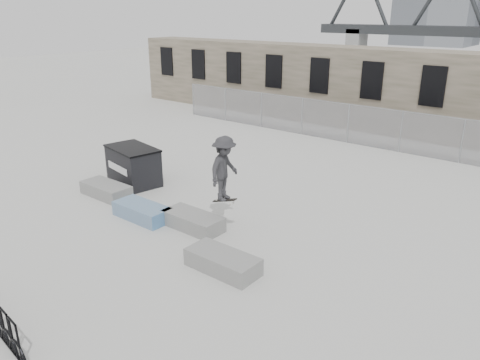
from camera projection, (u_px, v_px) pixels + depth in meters
name	position (u px, v px, depth m)	size (l,w,h in m)	color
ground	(169.00, 223.00, 15.06)	(120.00, 120.00, 0.00)	beige
stone_wall	(380.00, 90.00, 26.19)	(36.00, 2.58, 4.50)	#675E4C
chainlink_fence	(348.00, 123.00, 23.87)	(22.06, 0.06, 2.02)	gray
planter_far_left	(106.00, 189.00, 17.16)	(2.00, 0.90, 0.48)	gray
planter_center_left	(142.00, 211.00, 15.31)	(2.00, 0.90, 0.48)	teal
planter_center_right	(193.00, 220.00, 14.63)	(2.00, 0.90, 0.48)	gray
planter_offset	(223.00, 261.00, 12.24)	(2.00, 0.90, 0.48)	gray
dumpster	(133.00, 165.00, 18.28)	(2.45, 1.76, 1.47)	black
skateboarder	(224.00, 169.00, 13.97)	(0.93, 1.38, 2.13)	#2E2E31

